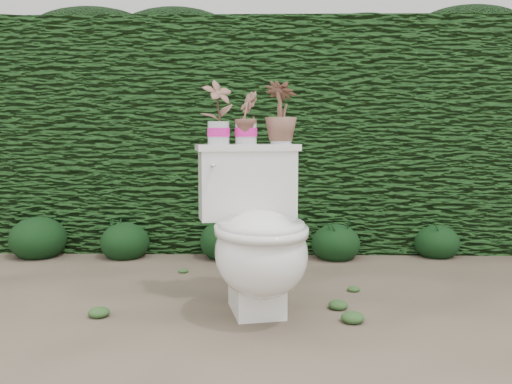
{
  "coord_description": "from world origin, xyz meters",
  "views": [
    {
      "loc": [
        -0.08,
        -2.53,
        0.84
      ],
      "look_at": [
        -0.14,
        0.04,
        0.55
      ],
      "focal_mm": 38.0,
      "sensor_mm": 36.0,
      "label": 1
    }
  ],
  "objects_px": {
    "potted_plant_center": "(246,119)",
    "potted_plant_right": "(281,115)",
    "potted_plant_left": "(218,113)",
    "toilet": "(257,238)"
  },
  "relations": [
    {
      "from": "potted_plant_center",
      "to": "potted_plant_right",
      "type": "relative_size",
      "value": 0.84
    },
    {
      "from": "potted_plant_left",
      "to": "potted_plant_center",
      "type": "relative_size",
      "value": 1.22
    },
    {
      "from": "toilet",
      "to": "potted_plant_left",
      "type": "relative_size",
      "value": 2.61
    },
    {
      "from": "toilet",
      "to": "potted_plant_center",
      "type": "distance_m",
      "value": 0.59
    },
    {
      "from": "toilet",
      "to": "potted_plant_center",
      "type": "bearing_deg",
      "value": 91.67
    },
    {
      "from": "potted_plant_center",
      "to": "toilet",
      "type": "bearing_deg",
      "value": -165.04
    },
    {
      "from": "potted_plant_right",
      "to": "toilet",
      "type": "bearing_deg",
      "value": 92.64
    },
    {
      "from": "toilet",
      "to": "potted_plant_right",
      "type": "distance_m",
      "value": 0.64
    },
    {
      "from": "toilet",
      "to": "potted_plant_right",
      "type": "relative_size",
      "value": 2.67
    },
    {
      "from": "potted_plant_center",
      "to": "potted_plant_left",
      "type": "bearing_deg",
      "value": 103.29
    }
  ]
}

